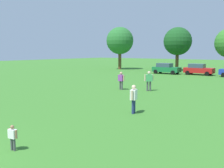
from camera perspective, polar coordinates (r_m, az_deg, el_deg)
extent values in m
plane|color=#387528|center=(33.89, 19.59, 0.73)|extent=(160.00, 160.00, 0.00)
cylinder|color=#4C4C51|center=(10.41, -21.18, -12.20)|extent=(0.09, 0.09, 0.47)
cylinder|color=#4C4C51|center=(10.30, -20.66, -12.37)|extent=(0.09, 0.09, 0.47)
cube|color=white|center=(10.23, -21.03, -10.17)|extent=(0.33, 0.22, 0.33)
cylinder|color=#936B4C|center=(10.37, -21.73, -9.91)|extent=(0.07, 0.07, 0.31)
cylinder|color=#936B4C|center=(10.09, -20.30, -10.33)|extent=(0.07, 0.07, 0.31)
sphere|color=#936B4C|center=(10.16, -21.09, -8.83)|extent=(0.15, 0.15, 0.15)
cylinder|color=navy|center=(15.06, 4.64, -5.04)|extent=(0.15, 0.15, 0.82)
cylinder|color=navy|center=(15.29, 4.88, -4.85)|extent=(0.15, 0.15, 0.82)
cube|color=white|center=(15.04, 4.79, -2.34)|extent=(0.45, 0.61, 0.58)
cylinder|color=beige|center=(14.72, 4.44, -2.48)|extent=(0.12, 0.12, 0.55)
cylinder|color=beige|center=(15.36, 5.12, -2.07)|extent=(0.12, 0.12, 0.55)
sphere|color=beige|center=(14.98, 4.81, -0.68)|extent=(0.26, 0.26, 0.26)
cylinder|color=#4C4C51|center=(23.77, 7.79, -0.47)|extent=(0.17, 0.17, 0.88)
cylinder|color=#4C4C51|center=(23.85, 8.39, -0.46)|extent=(0.17, 0.17, 0.88)
cube|color=#4CB266|center=(23.72, 8.12, 1.34)|extent=(0.65, 0.65, 0.62)
cylinder|color=beige|center=(23.62, 7.28, 1.37)|extent=(0.13, 0.13, 0.59)
cylinder|color=beige|center=(23.83, 8.96, 1.39)|extent=(0.13, 0.13, 0.59)
sphere|color=beige|center=(23.68, 8.14, 2.47)|extent=(0.28, 0.28, 0.28)
cylinder|color=#4C4C51|center=(24.42, 1.81, -0.27)|extent=(0.15, 0.15, 0.82)
cylinder|color=#4C4C51|center=(24.24, 2.22, -0.33)|extent=(0.15, 0.15, 0.82)
cube|color=purple|center=(24.25, 2.02, 1.35)|extent=(0.60, 0.41, 0.58)
cylinder|color=tan|center=(24.49, 1.46, 1.45)|extent=(0.12, 0.12, 0.55)
cylinder|color=tan|center=(24.01, 2.59, 1.32)|extent=(0.12, 0.12, 0.55)
sphere|color=tan|center=(24.21, 2.02, 2.38)|extent=(0.26, 0.26, 0.26)
cube|color=#196B38|center=(42.23, 11.88, 3.16)|extent=(4.30, 1.80, 0.76)
cube|color=#334756|center=(42.33, 11.48, 4.10)|extent=(2.24, 1.58, 0.60)
cylinder|color=black|center=(42.51, 14.17, 2.61)|extent=(0.64, 0.22, 0.64)
cylinder|color=black|center=(40.86, 13.22, 2.45)|extent=(0.64, 0.22, 0.64)
cylinder|color=black|center=(43.69, 10.61, 2.82)|extent=(0.64, 0.22, 0.64)
cylinder|color=black|center=(42.08, 9.55, 2.68)|extent=(0.64, 0.22, 0.64)
cube|color=red|center=(41.51, 18.58, 2.87)|extent=(4.30, 1.80, 0.76)
cube|color=#334756|center=(41.57, 18.16, 3.83)|extent=(2.24, 1.58, 0.60)
cylinder|color=black|center=(41.99, 20.83, 2.30)|extent=(0.64, 0.22, 0.64)
cylinder|color=black|center=(40.26, 20.15, 2.13)|extent=(0.64, 0.22, 0.64)
cylinder|color=black|center=(42.84, 17.06, 2.54)|extent=(0.64, 0.22, 0.64)
cylinder|color=black|center=(41.15, 16.24, 2.39)|extent=(0.64, 0.22, 0.64)
cylinder|color=black|center=(39.08, 23.30, 1.84)|extent=(0.64, 0.22, 0.64)
cylinder|color=brown|center=(51.71, 1.72, 5.13)|extent=(0.62, 0.62, 3.37)
sphere|color=#286B2D|center=(51.71, 1.74, 9.50)|extent=(5.32, 5.32, 5.32)
cylinder|color=brown|center=(49.24, 14.09, 4.72)|extent=(0.59, 0.59, 3.21)
sphere|color=#194C1E|center=(49.23, 14.22, 9.10)|extent=(5.08, 5.08, 5.08)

